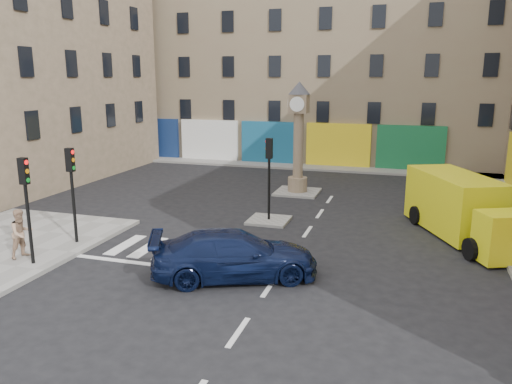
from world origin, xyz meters
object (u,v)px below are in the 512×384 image
at_px(traffic_light_left_far, 72,180).
at_px(pedestrian_tan, 22,233).
at_px(navy_sedan, 235,255).
at_px(traffic_light_island, 269,166).
at_px(traffic_light_left_near, 26,194).
at_px(clock_pillar, 299,131).
at_px(yellow_van, 462,208).

height_order(traffic_light_left_far, pedestrian_tan, traffic_light_left_far).
distance_m(navy_sedan, pedestrian_tan, 7.79).
height_order(traffic_light_island, pedestrian_tan, traffic_light_island).
relative_size(traffic_light_left_near, traffic_light_island, 1.00).
bearing_deg(clock_pillar, yellow_van, -35.37).
bearing_deg(traffic_light_left_near, clock_pillar, 65.45).
height_order(clock_pillar, yellow_van, clock_pillar).
distance_m(traffic_light_left_near, clock_pillar, 15.19).
height_order(traffic_light_left_far, clock_pillar, clock_pillar).
bearing_deg(traffic_light_left_far, traffic_light_island, 40.60).
height_order(traffic_light_island, navy_sedan, traffic_light_island).
xyz_separation_m(traffic_light_left_near, traffic_light_left_far, (0.00, 2.40, 0.00)).
height_order(navy_sedan, yellow_van, yellow_van).
distance_m(traffic_light_island, clock_pillar, 6.07).
distance_m(traffic_light_left_near, yellow_van, 16.57).
xyz_separation_m(traffic_light_left_far, clock_pillar, (6.30, 11.40, 0.93)).
bearing_deg(yellow_van, traffic_light_left_near, -175.25).
height_order(navy_sedan, pedestrian_tan, pedestrian_tan).
relative_size(traffic_light_left_near, navy_sedan, 0.68).
relative_size(traffic_light_island, pedestrian_tan, 2.09).
relative_size(traffic_light_left_near, yellow_van, 0.52).
height_order(traffic_light_left_near, yellow_van, traffic_light_left_near).
bearing_deg(navy_sedan, clock_pillar, -20.73).
distance_m(traffic_light_left_far, navy_sedan, 7.32).
bearing_deg(clock_pillar, traffic_light_left_near, -114.55).
relative_size(traffic_light_island, yellow_van, 0.52).
relative_size(traffic_light_island, navy_sedan, 0.68).
xyz_separation_m(traffic_light_left_far, navy_sedan, (6.99, -1.18, -1.84)).
bearing_deg(clock_pillar, traffic_light_island, -90.00).
height_order(traffic_light_left_far, yellow_van, traffic_light_left_far).
bearing_deg(traffic_light_island, yellow_van, 1.54).
height_order(traffic_light_left_near, clock_pillar, clock_pillar).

